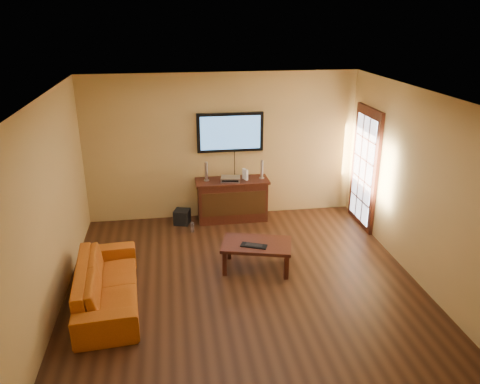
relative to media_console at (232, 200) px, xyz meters
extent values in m
plane|color=black|center=(-0.15, -2.24, -0.40)|extent=(5.00, 5.00, 0.00)
plane|color=tan|center=(-0.15, 0.26, 0.95)|extent=(5.00, 0.00, 5.00)
plane|color=tan|center=(-2.65, -2.24, 0.95)|extent=(0.00, 5.00, 5.00)
plane|color=tan|center=(2.35, -2.24, 0.95)|extent=(0.00, 5.00, 5.00)
plane|color=white|center=(-0.15, -2.24, 2.30)|extent=(5.00, 5.00, 0.00)
cube|color=#33130B|center=(2.31, -0.54, 0.65)|extent=(0.06, 1.02, 2.22)
cube|color=white|center=(2.28, -0.54, 0.65)|extent=(0.01, 0.79, 1.89)
cube|color=#33130B|center=(0.00, 0.01, -0.02)|extent=(1.27, 0.48, 0.74)
cube|color=black|center=(0.00, -0.24, 0.01)|extent=(1.17, 0.02, 0.45)
cube|color=#33130B|center=(0.00, 0.01, 0.37)|extent=(1.35, 0.51, 0.04)
cube|color=black|center=(0.00, 0.22, 1.23)|extent=(1.22, 0.07, 0.72)
cube|color=#4578B4|center=(0.00, 0.18, 1.23)|extent=(1.09, 0.01, 0.61)
cube|color=#33130B|center=(0.11, -1.87, 0.01)|extent=(1.16, 0.87, 0.05)
cube|color=#33130B|center=(-0.39, -1.99, -0.20)|extent=(0.06, 0.06, 0.38)
cube|color=#33130B|center=(0.49, -2.23, -0.20)|extent=(0.06, 0.06, 0.38)
cube|color=#33130B|center=(-0.26, -1.51, -0.20)|extent=(0.06, 0.06, 0.38)
cube|color=#33130B|center=(0.62, -1.75, -0.20)|extent=(0.06, 0.06, 0.38)
imported|color=#B25413|center=(-2.02, -2.45, -0.01)|extent=(0.72, 2.00, 0.77)
cylinder|color=silver|center=(-0.47, 0.04, 0.40)|extent=(0.10, 0.10, 0.01)
cylinder|color=silver|center=(-0.47, 0.04, 0.58)|extent=(0.05, 0.05, 0.34)
cylinder|color=silver|center=(0.56, 0.01, 0.40)|extent=(0.10, 0.10, 0.01)
cylinder|color=silver|center=(0.56, 0.01, 0.57)|extent=(0.05, 0.05, 0.33)
cube|color=silver|center=(-0.03, -0.04, 0.43)|extent=(0.39, 0.31, 0.08)
cube|color=white|center=(0.24, 0.00, 0.49)|extent=(0.09, 0.15, 0.20)
cube|color=black|center=(-0.95, -0.05, -0.26)|extent=(0.34, 0.34, 0.27)
cylinder|color=white|center=(-0.78, -0.44, -0.31)|extent=(0.07, 0.07, 0.17)
sphere|color=white|center=(-0.78, -0.44, -0.22)|extent=(0.03, 0.03, 0.03)
cube|color=black|center=(0.05, -1.96, 0.04)|extent=(0.41, 0.29, 0.02)
cube|color=black|center=(0.05, -1.96, 0.06)|extent=(0.27, 0.19, 0.01)
camera|label=1|loc=(-1.08, -8.02, 3.27)|focal=35.00mm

